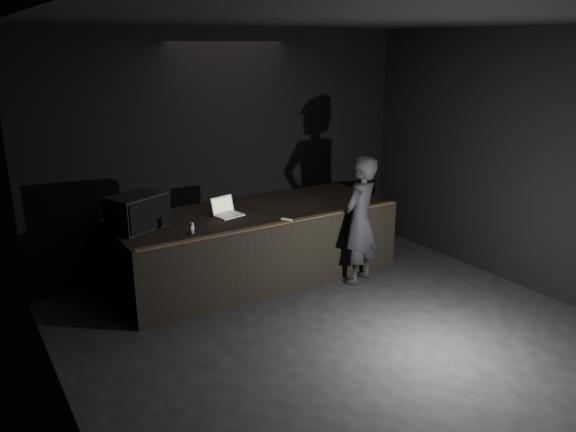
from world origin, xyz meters
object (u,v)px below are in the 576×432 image
Objects in this scene: beer_can at (192,228)px; person at (360,221)px; stage_riser at (255,243)px; laptop at (226,211)px; stage_monitor at (137,212)px.

person is (2.30, -0.47, -0.16)m from beer_can.
stage_riser is 0.72m from laptop.
laptop is at bearing -26.45° from stage_monitor.
stage_riser is 1.54m from person.
laptop is at bearing -54.06° from person.
laptop is 0.86m from beer_can.
beer_can is at bearing -157.58° from laptop.
person reaches higher than stage_riser.
stage_riser is at bearing -12.42° from laptop.
beer_can is 2.35m from person.
stage_monitor reaches higher than stage_riser.
beer_can is at bearing -70.26° from stage_monitor.
laptop is (-0.44, 0.01, 0.56)m from stage_riser.
stage_riser is 4.97× the size of stage_monitor.
stage_monitor is at bearing 177.66° from stage_riser.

